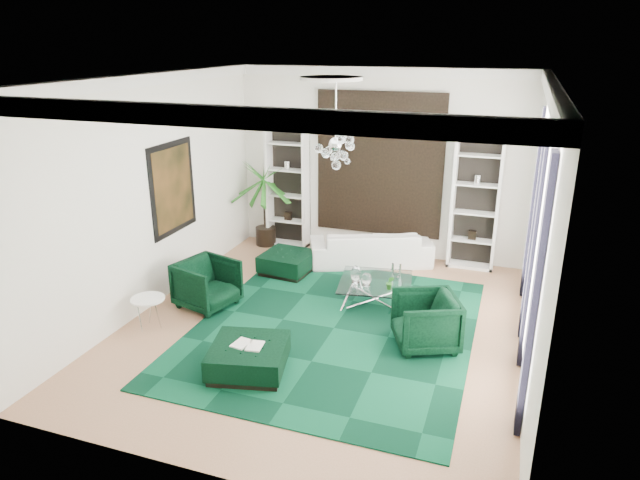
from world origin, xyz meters
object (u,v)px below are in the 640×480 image
at_px(ottoman_side, 288,263).
at_px(side_table, 149,313).
at_px(coffee_table, 375,292).
at_px(palm, 264,192).
at_px(ottoman_front, 249,358).
at_px(armchair_right, 425,321).
at_px(armchair_left, 207,284).
at_px(sofa, 371,247).

relative_size(ottoman_side, side_table, 1.73).
xyz_separation_m(coffee_table, palm, (-3.00, 2.10, 0.99)).
xyz_separation_m(coffee_table, ottoman_front, (-1.11, -2.63, -0.01)).
xyz_separation_m(ottoman_side, side_table, (-1.19, -2.78, 0.05)).
height_order(armchair_right, side_table, armchair_right).
xyz_separation_m(armchair_right, coffee_table, (-1.04, 1.17, -0.20)).
distance_m(armchair_left, ottoman_side, 1.94).
height_order(ottoman_front, side_table, side_table).
relative_size(armchair_left, side_table, 1.72).
bearing_deg(armchair_left, side_table, 170.00).
bearing_deg(armchair_left, ottoman_side, -6.35).
relative_size(sofa, coffee_table, 2.00).
relative_size(coffee_table, ottoman_front, 1.20).
bearing_deg(ottoman_side, side_table, -113.19).
relative_size(armchair_right, ottoman_side, 0.99).
bearing_deg(ottoman_side, armchair_left, -111.88).
distance_m(armchair_right, side_table, 4.25).
distance_m(sofa, armchair_right, 3.35).
height_order(armchair_left, armchair_right, same).
distance_m(armchair_left, side_table, 1.10).
relative_size(sofa, armchair_right, 2.68).
relative_size(armchair_left, palm, 0.37).
xyz_separation_m(armchair_right, ottoman_side, (-2.97, 1.92, -0.21)).
xyz_separation_m(sofa, palm, (-2.45, 0.32, 0.85)).
relative_size(armchair_right, side_table, 1.72).
bearing_deg(side_table, palm, 88.28).
bearing_deg(ottoman_front, sofa, 82.72).
xyz_separation_m(sofa, coffee_table, (0.55, -1.78, -0.14)).
height_order(side_table, palm, palm).
bearing_deg(ottoman_front, coffee_table, 67.14).
xyz_separation_m(sofa, ottoman_side, (-1.39, -1.02, -0.15)).
xyz_separation_m(armchair_left, coffee_table, (2.65, 1.04, -0.20)).
height_order(sofa, ottoman_front, sofa).
bearing_deg(ottoman_front, palm, 111.77).
relative_size(ottoman_front, palm, 0.42).
distance_m(armchair_left, ottoman_front, 2.23).
distance_m(armchair_left, palm, 3.25).
relative_size(sofa, ottoman_side, 2.66).
bearing_deg(ottoman_side, ottoman_front, -76.37).
height_order(armchair_left, coffee_table, armchair_left).
xyz_separation_m(sofa, armchair_right, (1.58, -2.95, 0.06)).
height_order(sofa, coffee_table, sofa).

